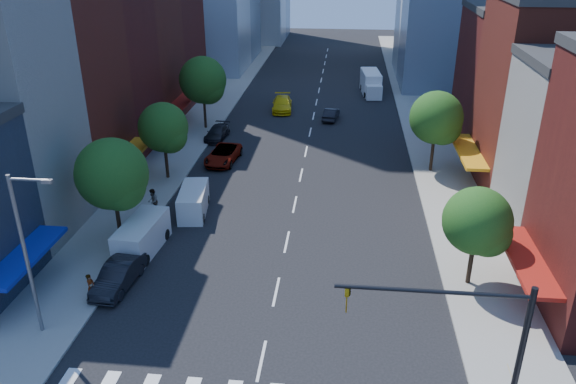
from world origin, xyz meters
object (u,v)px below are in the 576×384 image
traffic_car_oncoming (331,114)px  box_truck (371,84)px  pedestrian_near (91,287)px  parked_car_front (136,250)px  cargo_van_far (193,202)px  pedestrian_far (153,201)px  parked_car_third (223,155)px  traffic_car_far (373,76)px  cargo_van_near (141,237)px  taxi (282,104)px  parked_car_second (118,276)px  parked_car_rear (217,133)px

traffic_car_oncoming → box_truck: box_truck is taller
pedestrian_near → traffic_car_oncoming: bearing=-19.2°
parked_car_front → box_truck: (16.46, 44.31, 0.60)m
cargo_van_far → pedestrian_far: 3.02m
parked_car_third → pedestrian_near: 22.58m
parked_car_front → traffic_car_far: traffic_car_far is taller
cargo_van_near → pedestrian_near: bearing=-95.4°
parked_car_third → pedestrian_near: bearing=-92.4°
taxi → parked_car_third: bearing=-106.3°
parked_car_second → box_truck: box_truck is taller
taxi → pedestrian_near: size_ratio=3.42×
parked_car_second → cargo_van_near: 4.19m
cargo_van_near → traffic_car_oncoming: bearing=73.9°
parked_car_third → taxi: (3.56, 17.48, 0.06)m
parked_car_rear → traffic_car_far: (17.00, 27.28, 0.12)m
parked_car_third → taxi: taxi is taller
cargo_van_far → parked_car_second: bearing=-108.1°
parked_car_second → box_truck: (16.46, 47.30, 0.60)m
cargo_van_near → box_truck: bearing=73.5°
traffic_car_oncoming → pedestrian_near: bearing=78.5°
parked_car_third → pedestrian_far: bearing=-99.8°
traffic_car_oncoming → pedestrian_near: (-12.58, -36.73, 0.29)m
cargo_van_near → cargo_van_far: cargo_van_near is taller
pedestrian_near → parked_car_second: bearing=-32.8°
parked_car_second → cargo_van_near: cargo_van_near is taller
parked_car_front → pedestrian_far: (-1.00, 6.61, 0.35)m
parked_car_second → pedestrian_near: size_ratio=2.88×
traffic_car_far → pedestrian_far: pedestrian_far is taller
parked_car_rear → box_truck: (16.46, 20.03, 0.71)m
parked_car_front → cargo_van_far: cargo_van_far is taller
traffic_car_far → pedestrian_near: (-18.00, -56.13, 0.19)m
parked_car_rear → traffic_car_oncoming: (11.58, 7.89, 0.02)m
parked_car_second → cargo_van_far: (1.98, 10.07, 0.21)m
cargo_van_far → traffic_car_far: (15.02, 44.49, -0.20)m
cargo_van_near → parked_car_third: bearing=87.5°
parked_car_second → traffic_car_oncoming: size_ratio=1.15×
parked_car_front → traffic_car_oncoming: 34.19m
pedestrian_far → pedestrian_near: bearing=-10.6°
cargo_van_far → pedestrian_near: cargo_van_far is taller
taxi → traffic_car_oncoming: 6.79m
parked_car_rear → taxi: bearing=67.7°
parked_car_second → traffic_car_oncoming: parked_car_second is taller
cargo_van_far → traffic_car_oncoming: (9.60, 25.09, -0.31)m
parked_car_second → traffic_car_oncoming: 37.02m
parked_car_third → box_truck: bearing=66.6°
parked_car_second → cargo_van_near: bearing=95.0°
parked_car_second → cargo_van_far: cargo_van_far is taller
cargo_van_near → cargo_van_far: size_ratio=1.08×
parked_car_rear → traffic_car_oncoming: 14.01m
pedestrian_near → taxi: bearing=-9.6°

